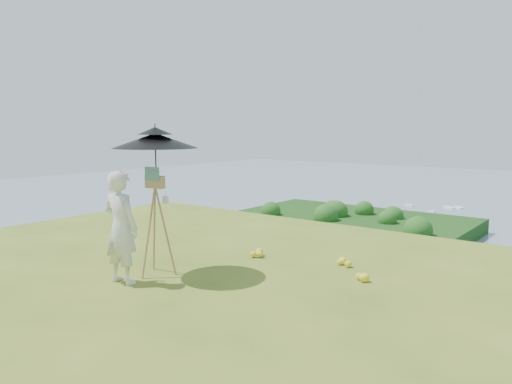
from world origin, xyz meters
The scene contains 7 objects.
ground centered at (0.00, 0.00, 0.00)m, with size 14.00×14.00×0.00m, color #4F681D.
peninsula centered at (-75.00, 155.00, -29.00)m, with size 90.00×60.00×12.00m, color #163C10, non-canonical shape.
wildflowers centered at (0.00, 0.25, 0.06)m, with size 10.00×10.50×0.12m, color yellow, non-canonical shape.
painter centered at (-1.40, 1.01, 0.83)m, with size 0.61×0.40×1.66m, color beige.
field_easel centered at (-1.34, 1.62, 0.84)m, with size 0.64×0.64×1.69m, color #AA7247, non-canonical shape.
sun_umbrella centered at (-1.34, 1.65, 1.86)m, with size 1.30×1.30×0.95m, color black, non-canonical shape.
painter_cap centered at (-1.40, 1.01, 1.62)m, with size 0.18×0.22×0.10m, color #D27378, non-canonical shape.
Camera 1 is at (4.51, -3.44, 2.28)m, focal length 35.00 mm.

